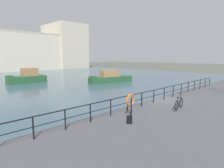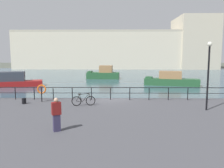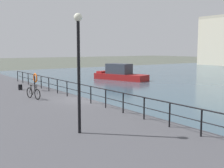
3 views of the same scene
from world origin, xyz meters
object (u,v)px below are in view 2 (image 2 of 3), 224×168
at_px(moored_white_yacht, 14,81).
at_px(mooring_bollard, 24,101).
at_px(harbor_building, 132,49).
at_px(standing_person, 56,114).
at_px(quay_lamp_post, 209,67).
at_px(moored_harbor_tender, 104,74).
at_px(moored_cabin_cruiser, 171,80).
at_px(life_ring_stand, 42,90).
at_px(parked_bicycle, 83,101).

height_order(moored_white_yacht, mooring_bollard, moored_white_yacht).
relative_size(harbor_building, standing_person, 39.60).
bearing_deg(mooring_bollard, standing_person, -56.60).
distance_m(harbor_building, quay_lamp_post, 65.64).
bearing_deg(moored_harbor_tender, mooring_bollard, 84.50).
xyz_separation_m(moored_cabin_cruiser, standing_person, (-11.34, -23.92, 0.89)).
xyz_separation_m(moored_harbor_tender, quay_lamp_post, (8.64, -29.34, 2.88)).
height_order(moored_harbor_tender, quay_lamp_post, quay_lamp_post).
bearing_deg(standing_person, quay_lamp_post, 90.00).
relative_size(moored_cabin_cruiser, life_ring_stand, 5.98).
bearing_deg(moored_white_yacht, mooring_bollard, 99.34).
height_order(quay_lamp_post, standing_person, quay_lamp_post).
relative_size(moored_white_yacht, moored_cabin_cruiser, 0.96).
distance_m(harbor_building, moored_cabin_cruiser, 46.65).
relative_size(quay_lamp_post, standing_person, 2.75).
height_order(harbor_building, moored_harbor_tender, harbor_building).
bearing_deg(moored_cabin_cruiser, life_ring_stand, 62.95).
bearing_deg(moored_harbor_tender, life_ring_stand, 86.55).
relative_size(moored_cabin_cruiser, mooring_bollard, 18.99).
distance_m(harbor_building, parked_bicycle, 65.08).
height_order(harbor_building, moored_cabin_cruiser, harbor_building).
relative_size(mooring_bollard, standing_person, 0.26).
distance_m(mooring_bollard, quay_lamp_post, 13.79).
height_order(moored_harbor_tender, life_ring_stand, moored_harbor_tender).
bearing_deg(life_ring_stand, moored_cabin_cruiser, 49.10).
height_order(harbor_building, standing_person, harbor_building).
distance_m(harbor_building, moored_white_yacht, 52.40).
distance_m(moored_harbor_tender, standing_person, 33.90).
bearing_deg(standing_person, parked_bicycle, 148.57).
bearing_deg(life_ring_stand, standing_person, -66.94).
xyz_separation_m(moored_harbor_tender, moored_cabin_cruiser, (10.81, -9.97, -0.12)).
xyz_separation_m(moored_cabin_cruiser, mooring_bollard, (-15.56, -17.52, 0.25)).
bearing_deg(standing_person, mooring_bollard, -172.98).
height_order(moored_harbor_tender, mooring_bollard, moored_harbor_tender).
bearing_deg(moored_harbor_tender, quay_lamp_post, 110.71).
relative_size(mooring_bollard, life_ring_stand, 0.31).
relative_size(moored_harbor_tender, life_ring_stand, 4.63).
relative_size(moored_cabin_cruiser, parked_bicycle, 4.76).
bearing_deg(moored_white_yacht, moored_cabin_cruiser, 166.70).
distance_m(life_ring_stand, quay_lamp_post, 12.72).
bearing_deg(moored_white_yacht, moored_harbor_tender, -154.80).
bearing_deg(moored_harbor_tender, harbor_building, -98.41).
bearing_deg(mooring_bollard, parked_bicycle, -7.26).
distance_m(moored_cabin_cruiser, quay_lamp_post, 19.72).
xyz_separation_m(moored_white_yacht, parked_bicycle, (12.65, -16.61, 0.42)).
relative_size(moored_white_yacht, standing_person, 4.74).
xyz_separation_m(moored_harbor_tender, mooring_bollard, (-4.75, -27.49, 0.13)).
bearing_deg(mooring_bollard, quay_lamp_post, -7.84).
bearing_deg(parked_bicycle, standing_person, -104.21).
distance_m(moored_cabin_cruiser, parked_bicycle, 21.12).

